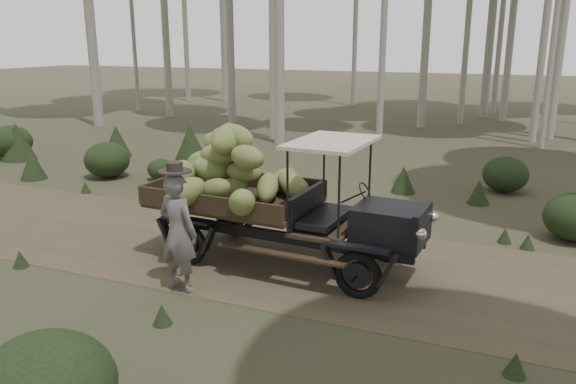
% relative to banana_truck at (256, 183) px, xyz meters
% --- Properties ---
extents(ground, '(120.00, 120.00, 0.00)m').
position_rel_banana_truck_xyz_m(ground, '(-0.98, 0.19, -1.38)').
color(ground, '#473D2B').
rests_on(ground, ground).
extents(dirt_track, '(70.00, 4.00, 0.01)m').
position_rel_banana_truck_xyz_m(dirt_track, '(-0.98, 0.19, -1.37)').
color(dirt_track, brown).
rests_on(dirt_track, ground).
extents(banana_truck, '(4.98, 2.60, 2.45)m').
position_rel_banana_truck_xyz_m(banana_truck, '(0.00, 0.00, 0.00)').
color(banana_truck, black).
rests_on(banana_truck, ground).
extents(farmer, '(0.75, 0.57, 2.04)m').
position_rel_banana_truck_xyz_m(farmer, '(-0.53, -1.64, -0.41)').
color(farmer, '#5F5C57').
rests_on(farmer, ground).
extents(undergrowth, '(24.21, 18.32, 1.37)m').
position_rel_banana_truck_xyz_m(undergrowth, '(-4.11, -0.78, -0.82)').
color(undergrowth, '#233319').
rests_on(undergrowth, ground).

